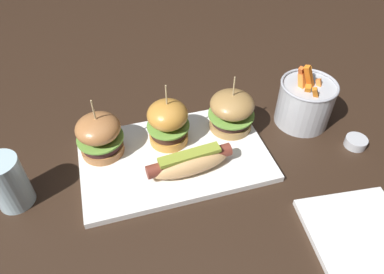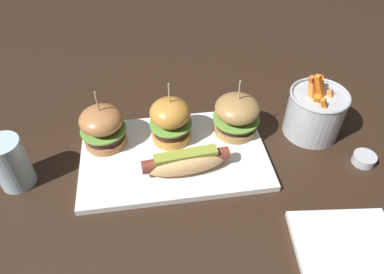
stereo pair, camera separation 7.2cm
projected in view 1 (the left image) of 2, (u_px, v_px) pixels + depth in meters
The scene contains 10 objects.
ground_plane at pixel (174, 159), 0.75m from camera, with size 3.00×3.00×0.00m, color black.
platter_main at pixel (174, 157), 0.74m from camera, with size 0.38×0.24×0.01m, color white.
hot_dog at pixel (190, 162), 0.69m from camera, with size 0.17×0.07×0.05m.
slider_left at pixel (100, 135), 0.71m from camera, with size 0.09×0.09×0.13m.
slider_center at pixel (170, 122), 0.73m from camera, with size 0.09×0.09×0.14m.
slider_right at pixel (232, 111), 0.77m from camera, with size 0.10×0.10×0.13m.
fries_bucket at pixel (305, 102), 0.80m from camera, with size 0.13×0.13×0.15m.
sauce_ramekin at pixel (356, 142), 0.77m from camera, with size 0.05×0.05×0.02m.
side_plate at pixel (361, 236), 0.61m from camera, with size 0.18×0.18×0.01m, color white.
water_glass at pixel (8, 183), 0.63m from camera, with size 0.07×0.07×0.11m, color silver.
Camera 1 is at (-0.11, -0.50, 0.55)m, focal length 33.16 mm.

